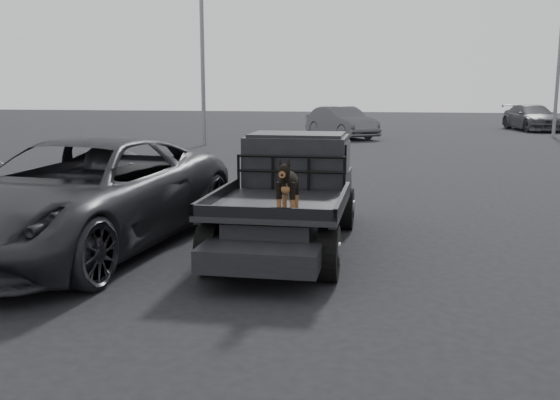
% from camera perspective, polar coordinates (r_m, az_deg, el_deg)
% --- Properties ---
extents(ground, '(120.00, 120.00, 0.00)m').
position_cam_1_polar(ground, '(8.01, -4.57, -8.59)').
color(ground, black).
rests_on(ground, ground).
extents(flatbed_ute, '(2.00, 5.40, 0.92)m').
position_cam_1_polar(flatbed_ute, '(10.16, 0.79, -1.80)').
color(flatbed_ute, black).
rests_on(flatbed_ute, ground).
extents(ute_cab, '(1.72, 1.30, 0.88)m').
position_cam_1_polar(ute_cab, '(10.95, 1.60, 3.84)').
color(ute_cab, black).
rests_on(ute_cab, flatbed_ute).
extents(headache_rack, '(1.80, 0.08, 0.55)m').
position_cam_1_polar(headache_rack, '(10.23, 0.98, 2.46)').
color(headache_rack, black).
rests_on(headache_rack, flatbed_ute).
extents(dog, '(0.32, 0.60, 0.74)m').
position_cam_1_polar(dog, '(8.27, 0.73, 1.26)').
color(dog, black).
rests_on(dog, flatbed_ute).
extents(parked_suv, '(3.58, 6.64, 1.77)m').
position_cam_1_polar(parked_suv, '(10.46, -17.71, 0.43)').
color(parked_suv, '#28282D').
rests_on(parked_suv, ground).
extents(distant_car_a, '(4.21, 4.94, 1.60)m').
position_cam_1_polar(distant_car_a, '(32.63, 5.64, 7.09)').
color(distant_car_a, '#46474B').
rests_on(distant_car_a, ground).
extents(distant_car_b, '(3.17, 5.66, 1.55)m').
position_cam_1_polar(distant_car_b, '(41.08, 22.06, 7.01)').
color(distant_car_b, '#3F3F44').
rests_on(distant_car_b, ground).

